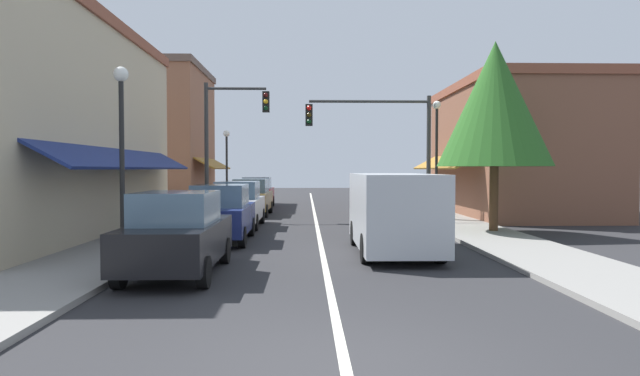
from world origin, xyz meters
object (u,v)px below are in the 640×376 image
street_lamp_left_far (227,156)px  parked_car_second_left (221,213)px  street_lamp_left_near (122,130)px  parked_car_nearest_left (178,234)px  street_lamp_right_mid (437,141)px  parked_car_distant_left (257,193)px  traffic_signal_mast_arm (384,135)px  parked_car_third_left (238,204)px  traffic_signal_left_corner (226,131)px  parked_car_far_left (252,197)px  van_in_lane (393,210)px  tree_right_near (495,104)px

street_lamp_left_far → parked_car_second_left: bearing=-82.5°
street_lamp_left_far → street_lamp_left_near: bearing=-90.3°
parked_car_nearest_left → street_lamp_right_mid: street_lamp_right_mid is taller
parked_car_distant_left → traffic_signal_mast_arm: traffic_signal_mast_arm is taller
traffic_signal_mast_arm → street_lamp_right_mid: bearing=3.0°
parked_car_third_left → traffic_signal_left_corner: 4.31m
street_lamp_left_near → parked_car_far_left: bearing=81.8°
parked_car_second_left → van_in_lane: size_ratio=0.79×
parked_car_nearest_left → parked_car_third_left: (0.10, 9.42, 0.00)m
traffic_signal_left_corner → street_lamp_left_near: traffic_signal_left_corner is taller
van_in_lane → tree_right_near: size_ratio=0.78×
parked_car_distant_left → van_in_lane: size_ratio=0.79×
parked_car_nearest_left → parked_car_far_left: 14.69m
parked_car_third_left → traffic_signal_left_corner: traffic_signal_left_corner is taller
parked_car_nearest_left → van_in_lane: 5.80m
van_in_lane → street_lamp_left_far: (-6.70, 15.70, 1.84)m
parked_car_nearest_left → street_lamp_right_mid: (8.31, 11.49, 2.55)m
street_lamp_left_far → tree_right_near: (10.87, -11.58, 1.48)m
parked_car_second_left → parked_car_third_left: 4.21m
parked_car_nearest_left → van_in_lane: size_ratio=0.79×
parked_car_nearest_left → parked_car_third_left: same height
traffic_signal_left_corner → street_lamp_left_far: (-0.90, 6.22, -0.94)m
parked_car_distant_left → van_in_lane: (5.14, -17.10, 0.27)m
parked_car_distant_left → street_lamp_left_far: street_lamp_left_far is taller
traffic_signal_mast_arm → street_lamp_left_far: (-7.71, 7.19, -0.70)m
parked_car_nearest_left → parked_car_second_left: size_ratio=1.00×
parked_car_third_left → tree_right_near: 10.09m
parked_car_second_left → street_lamp_right_mid: street_lamp_right_mid is taller
parked_car_second_left → traffic_signal_left_corner: 7.80m
parked_car_third_left → van_in_lane: bearing=-52.5°
parked_car_second_left → traffic_signal_mast_arm: size_ratio=0.77×
parked_car_third_left → parked_car_distant_left: (-0.20, 10.54, 0.00)m
parked_car_nearest_left → traffic_signal_mast_arm: size_ratio=0.77×
parked_car_second_left → traffic_signal_left_corner: bearing=96.6°
parked_car_third_left → parked_car_far_left: bearing=90.5°
parked_car_second_left → parked_car_distant_left: same height
street_lamp_left_far → van_in_lane: bearing=-66.9°
street_lamp_right_mid → street_lamp_left_far: (-9.97, 7.07, -0.44)m
parked_car_third_left → traffic_signal_mast_arm: 6.87m
traffic_signal_left_corner → street_lamp_left_near: 10.61m
street_lamp_left_far → parked_car_nearest_left: bearing=-84.9°
parked_car_second_left → tree_right_near: size_ratio=0.62×
parked_car_nearest_left → tree_right_near: (9.21, 6.97, 3.59)m
traffic_signal_left_corner → street_lamp_left_far: traffic_signal_left_corner is taller
parked_car_distant_left → street_lamp_left_far: (-1.56, -1.40, 2.11)m
traffic_signal_mast_arm → street_lamp_left_near: traffic_signal_mast_arm is taller
parked_car_far_left → traffic_signal_mast_arm: 7.38m
van_in_lane → traffic_signal_mast_arm: bearing=83.7°
parked_car_nearest_left → parked_car_second_left: (0.11, 5.21, 0.00)m
parked_car_third_left → tree_right_near: tree_right_near is taller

